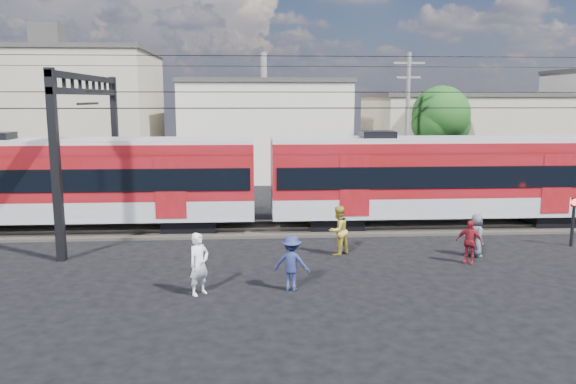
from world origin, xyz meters
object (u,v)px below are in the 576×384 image
Objects in this scene: crossing_signal at (574,213)px; pedestrian_a at (199,264)px; pedestrian_c at (292,263)px; commuter_train at (450,176)px.

pedestrian_a is at bearing -161.96° from crossing_signal.
pedestrian_a is 2.84m from pedestrian_c.
crossing_signal is at bearing -44.51° from commuter_train.
pedestrian_c is at bearing -133.65° from commuter_train.
crossing_signal is (11.69, 4.52, 0.52)m from pedestrian_c.
pedestrian_c is (-7.88, -8.26, -1.53)m from commuter_train.
crossing_signal reaches higher than pedestrian_c.
crossing_signal reaches higher than pedestrian_a.
crossing_signal is at bearing -142.84° from pedestrian_c.
commuter_train reaches higher than crossing_signal.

